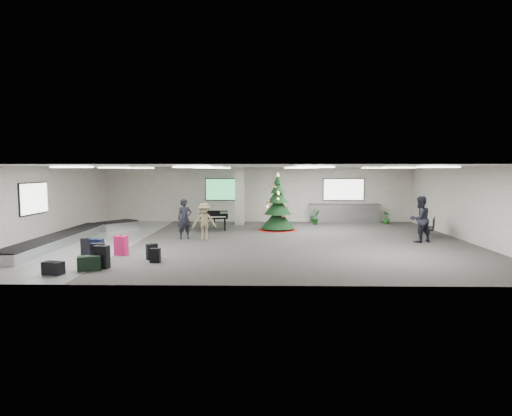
{
  "coord_description": "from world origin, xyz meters",
  "views": [
    {
      "loc": [
        0.33,
        -18.05,
        3.05
      ],
      "look_at": [
        -0.01,
        1.0,
        1.34
      ],
      "focal_mm": 30.0,
      "sensor_mm": 36.0,
      "label": 1
    }
  ],
  "objects_px": {
    "traveler_bench": "(420,219)",
    "potted_plant_left": "(316,217)",
    "traveler_b": "(204,221)",
    "grand_piano": "(214,215)",
    "service_counter": "(344,213)",
    "baggage_carousel": "(73,236)",
    "bench": "(431,226)",
    "potted_plant_right": "(386,218)",
    "pink_suitcase": "(121,245)",
    "traveler_a": "(185,219)",
    "christmas_tree": "(278,210)"
  },
  "relations": [
    {
      "from": "baggage_carousel",
      "to": "grand_piano",
      "type": "bearing_deg",
      "value": 33.38
    },
    {
      "from": "pink_suitcase",
      "to": "traveler_b",
      "type": "height_order",
      "value": "traveler_b"
    },
    {
      "from": "traveler_bench",
      "to": "potted_plant_left",
      "type": "distance_m",
      "value": 6.85
    },
    {
      "from": "pink_suitcase",
      "to": "potted_plant_left",
      "type": "height_order",
      "value": "potted_plant_left"
    },
    {
      "from": "grand_piano",
      "to": "pink_suitcase",
      "type": "bearing_deg",
      "value": -116.35
    },
    {
      "from": "bench",
      "to": "traveler_bench",
      "type": "xyz_separation_m",
      "value": [
        -1.08,
        -1.56,
        0.49
      ]
    },
    {
      "from": "traveler_a",
      "to": "traveler_bench",
      "type": "bearing_deg",
      "value": -27.0
    },
    {
      "from": "traveler_bench",
      "to": "potted_plant_left",
      "type": "bearing_deg",
      "value": -78.93
    },
    {
      "from": "service_counter",
      "to": "grand_piano",
      "type": "distance_m",
      "value": 7.82
    },
    {
      "from": "service_counter",
      "to": "christmas_tree",
      "type": "bearing_deg",
      "value": -141.32
    },
    {
      "from": "christmas_tree",
      "to": "potted_plant_left",
      "type": "xyz_separation_m",
      "value": [
        2.19,
        2.2,
        -0.59
      ]
    },
    {
      "from": "christmas_tree",
      "to": "potted_plant_right",
      "type": "bearing_deg",
      "value": 22.41
    },
    {
      "from": "pink_suitcase",
      "to": "potted_plant_right",
      "type": "relative_size",
      "value": 1.02
    },
    {
      "from": "traveler_bench",
      "to": "potted_plant_left",
      "type": "xyz_separation_m",
      "value": [
        -3.68,
        5.75,
        -0.57
      ]
    },
    {
      "from": "traveler_b",
      "to": "potted_plant_left",
      "type": "height_order",
      "value": "traveler_b"
    },
    {
      "from": "pink_suitcase",
      "to": "traveler_a",
      "type": "bearing_deg",
      "value": 82.38
    },
    {
      "from": "baggage_carousel",
      "to": "christmas_tree",
      "type": "height_order",
      "value": "christmas_tree"
    },
    {
      "from": "baggage_carousel",
      "to": "traveler_a",
      "type": "distance_m",
      "value": 4.78
    },
    {
      "from": "baggage_carousel",
      "to": "service_counter",
      "type": "height_order",
      "value": "service_counter"
    },
    {
      "from": "pink_suitcase",
      "to": "traveler_a",
      "type": "height_order",
      "value": "traveler_a"
    },
    {
      "from": "bench",
      "to": "traveler_a",
      "type": "relative_size",
      "value": 0.8
    },
    {
      "from": "traveler_a",
      "to": "traveler_b",
      "type": "bearing_deg",
      "value": -38.32
    },
    {
      "from": "pink_suitcase",
      "to": "christmas_tree",
      "type": "distance_m",
      "value": 8.77
    },
    {
      "from": "bench",
      "to": "traveler_a",
      "type": "distance_m",
      "value": 11.2
    },
    {
      "from": "baggage_carousel",
      "to": "traveler_a",
      "type": "xyz_separation_m",
      "value": [
        4.68,
        0.71,
        0.67
      ]
    },
    {
      "from": "christmas_tree",
      "to": "grand_piano",
      "type": "relative_size",
      "value": 1.51
    },
    {
      "from": "baggage_carousel",
      "to": "bench",
      "type": "distance_m",
      "value": 15.92
    },
    {
      "from": "christmas_tree",
      "to": "grand_piano",
      "type": "xyz_separation_m",
      "value": [
        -3.26,
        0.14,
        -0.26
      ]
    },
    {
      "from": "service_counter",
      "to": "bench",
      "type": "xyz_separation_m",
      "value": [
        3.0,
        -5.15,
        -0.06
      ]
    },
    {
      "from": "bench",
      "to": "potted_plant_left",
      "type": "height_order",
      "value": "bench"
    },
    {
      "from": "service_counter",
      "to": "christmas_tree",
      "type": "height_order",
      "value": "christmas_tree"
    },
    {
      "from": "grand_piano",
      "to": "traveler_bench",
      "type": "relative_size",
      "value": 0.99
    },
    {
      "from": "service_counter",
      "to": "pink_suitcase",
      "type": "bearing_deg",
      "value": -135.23
    },
    {
      "from": "traveler_a",
      "to": "potted_plant_right",
      "type": "bearing_deg",
      "value": 4.41
    },
    {
      "from": "potted_plant_right",
      "to": "pink_suitcase",
      "type": "bearing_deg",
      "value": -142.92
    },
    {
      "from": "traveler_a",
      "to": "traveler_b",
      "type": "distance_m",
      "value": 0.94
    },
    {
      "from": "baggage_carousel",
      "to": "potted_plant_right",
      "type": "xyz_separation_m",
      "value": [
        15.1,
        6.13,
        0.14
      ]
    },
    {
      "from": "potted_plant_left",
      "to": "traveler_bench",
      "type": "bearing_deg",
      "value": -57.39
    },
    {
      "from": "potted_plant_left",
      "to": "traveler_b",
      "type": "bearing_deg",
      "value": -136.04
    },
    {
      "from": "service_counter",
      "to": "traveler_a",
      "type": "bearing_deg",
      "value": -143.59
    },
    {
      "from": "traveler_b",
      "to": "potted_plant_right",
      "type": "distance_m",
      "value": 11.08
    },
    {
      "from": "bench",
      "to": "christmas_tree",
      "type": "bearing_deg",
      "value": -172.07
    },
    {
      "from": "traveler_a",
      "to": "traveler_b",
      "type": "height_order",
      "value": "traveler_a"
    },
    {
      "from": "pink_suitcase",
      "to": "potted_plant_left",
      "type": "relative_size",
      "value": 0.89
    },
    {
      "from": "grand_piano",
      "to": "traveler_b",
      "type": "xyz_separation_m",
      "value": [
        -0.05,
        -3.24,
        0.07
      ]
    },
    {
      "from": "pink_suitcase",
      "to": "grand_piano",
      "type": "height_order",
      "value": "grand_piano"
    },
    {
      "from": "grand_piano",
      "to": "traveler_bench",
      "type": "height_order",
      "value": "traveler_bench"
    },
    {
      "from": "service_counter",
      "to": "baggage_carousel",
      "type": "bearing_deg",
      "value": -152.33
    },
    {
      "from": "baggage_carousel",
      "to": "pink_suitcase",
      "type": "bearing_deg",
      "value": -43.95
    },
    {
      "from": "traveler_b",
      "to": "traveler_bench",
      "type": "height_order",
      "value": "traveler_bench"
    }
  ]
}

